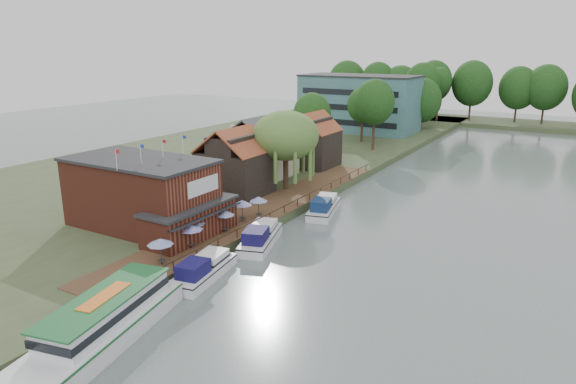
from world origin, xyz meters
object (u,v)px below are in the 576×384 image
Objects in this scene: cottage_b at (259,146)px; umbrella_4 at (242,211)px; umbrella_0 at (161,252)px; cottage_c at (313,139)px; umbrella_5 at (259,207)px; pub at (155,195)px; cruiser_2 at (324,205)px; hotel_block at (359,103)px; willow at (286,151)px; tour_boat at (100,322)px; cruiser_0 at (204,267)px; swan at (153,298)px; umbrella_3 at (225,221)px; cruiser_1 at (260,234)px; umbrella_1 at (191,236)px; umbrella_2 at (194,230)px; cottage_a at (235,161)px.

umbrella_4 is (10.25, -18.65, -2.96)m from cottage_b.
cottage_b is at bearing 109.06° from umbrella_0.
cottage_c is 26.73m from umbrella_5.
umbrella_4 is (6.25, 6.35, -2.36)m from pub.
hotel_block is at bearing 94.37° from cruiser_2.
willow is (3.50, 20.00, 1.56)m from pub.
cruiser_0 is at bearing 81.06° from tour_boat.
cottage_c is at bearing 102.12° from swan.
umbrella_0 is 0.26× the size of cruiser_2.
pub is 8.42× the size of umbrella_5.
hotel_block is 1.72× the size of tour_boat.
pub reaches higher than umbrella_3.
cruiser_0 is 0.61× the size of tour_boat.
cruiser_1 is 1.02× the size of cruiser_2.
umbrella_4 is 5.40× the size of swan.
cottage_c is 31.98m from cruiser_1.
hotel_block is (-8.00, 71.00, 2.50)m from pub.
umbrella_1 and umbrella_2 have the same top height.
cottage_a is at bearing 110.13° from umbrella_0.
cruiser_0 is (11.27, -20.00, -4.17)m from cottage_a.
pub is 1.92× the size of willow.
cruiser_2 is at bearing 55.65° from pub.
cottage_c is (0.00, 34.00, 0.60)m from pub.
pub reaches higher than umbrella_0.
cottage_a is 19.03m from cottage_c.
cruiser_2 is (4.35, 13.56, -1.18)m from umbrella_3.
cruiser_1 is at bearing -44.71° from cottage_a.
umbrella_1 is 0.16× the size of tour_boat.
cruiser_0 is 0.98× the size of cruiser_2.
umbrella_5 is (3.50, -11.63, -3.93)m from willow.
willow is 12.76m from umbrella_5.
swan is (17.50, -81.23, -6.93)m from hotel_block.
cruiser_1 is at bearing 87.34° from swan.
umbrella_1 is at bearing -68.80° from cottage_b.
cruiser_2 is (4.08, 7.83, -1.18)m from umbrella_5.
pub is 8.42× the size of umbrella_2.
umbrella_3 is (0.88, 3.63, 0.00)m from umbrella_2.
umbrella_1 is 1.00× the size of umbrella_4.
umbrella_1 is 0.26× the size of cruiser_2.
cottage_b is 33.49m from umbrella_0.
cottage_a reaches higher than umbrella_3.
cruiser_0 is 5.35m from swan.
umbrella_3 and umbrella_5 have the same top height.
umbrella_3 is at bearing 102.17° from swan.
umbrella_1 is (14.62, -73.38, -4.86)m from hotel_block.
cottage_a reaches higher than swan.
tour_boat is at bearing -77.20° from swan.
hotel_block is at bearing 100.87° from umbrella_0.
umbrella_1 reaches higher than cruiser_1.
cottage_a is 10.44m from cottage_b.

